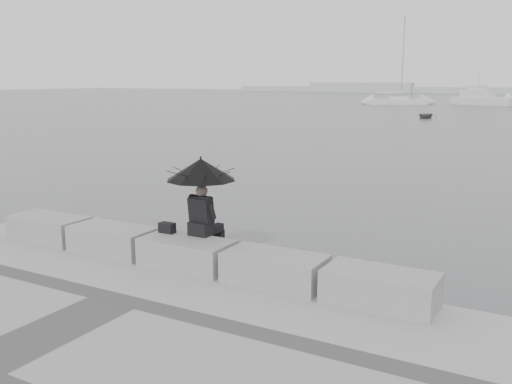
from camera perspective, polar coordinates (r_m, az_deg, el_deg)
The scene contains 11 objects.
ground at distance 10.49m, azimuth -5.36°, elevation -9.40°, with size 360.00×360.00×0.00m, color #404245.
stone_block_far_left at distance 12.16m, azimuth -19.99°, elevation -3.44°, with size 1.60×0.80×0.50m, color slate.
stone_block_left at distance 10.96m, azimuth -14.14°, elevation -4.67°, with size 1.60×0.80×0.50m, color slate.
stone_block_centre at distance 9.90m, azimuth -6.92°, elevation -6.11°, with size 1.60×0.80×0.50m, color slate.
stone_block_right at distance 9.04m, azimuth 1.89°, elevation -7.73°, with size 1.60×0.80×0.50m, color slate.
stone_block_far_right at distance 8.44m, azimuth 12.32°, elevation -9.40°, with size 1.60×0.80×0.50m, color slate.
seated_person at distance 9.86m, azimuth -5.55°, elevation 1.41°, with size 1.22×1.22×1.39m.
bag at distance 10.26m, azimuth -8.89°, elevation -3.55°, with size 0.28×0.16×0.18m, color black.
sailboat_left at distance 88.67m, azimuth 13.96°, elevation 8.82°, with size 8.41×6.23×12.90m.
motor_cruiser at distance 90.64m, azimuth 21.77°, elevation 8.65°, with size 9.42×5.48×4.50m.
dinghy at distance 58.18m, azimuth 16.59°, elevation 7.36°, with size 3.07×1.30×0.52m, color slate.
Camera 1 is at (5.64, -8.04, 3.68)m, focal length 40.00 mm.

